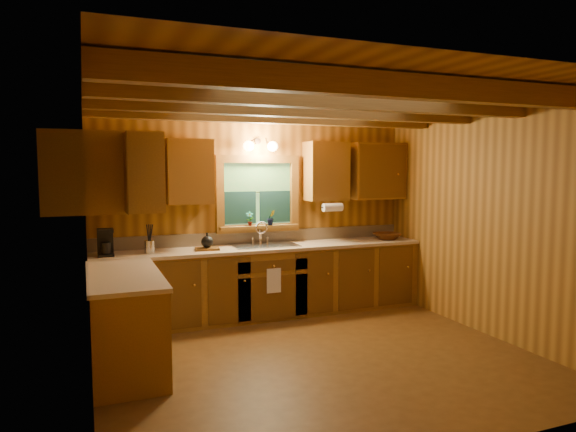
% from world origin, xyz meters
% --- Properties ---
extents(room, '(4.20, 4.20, 4.20)m').
position_xyz_m(room, '(0.00, 0.00, 1.30)').
color(room, '#573715').
rests_on(room, ground).
extents(ceiling_beams, '(4.20, 2.54, 0.18)m').
position_xyz_m(ceiling_beams, '(0.00, 0.00, 2.49)').
color(ceiling_beams, brown).
rests_on(ceiling_beams, room).
extents(base_cabinets, '(4.20, 2.22, 0.86)m').
position_xyz_m(base_cabinets, '(-0.49, 1.28, 0.43)').
color(base_cabinets, brown).
rests_on(base_cabinets, ground).
extents(countertop, '(4.20, 2.24, 0.04)m').
position_xyz_m(countertop, '(-0.48, 1.29, 0.88)').
color(countertop, tan).
rests_on(countertop, base_cabinets).
extents(backsplash, '(4.20, 0.02, 0.16)m').
position_xyz_m(backsplash, '(0.00, 1.89, 0.98)').
color(backsplash, tan).
rests_on(backsplash, room).
extents(dishwasher_panel, '(0.02, 0.60, 0.80)m').
position_xyz_m(dishwasher_panel, '(-1.47, 0.68, 0.43)').
color(dishwasher_panel, white).
rests_on(dishwasher_panel, base_cabinets).
extents(upper_cabinets, '(4.19, 1.77, 0.78)m').
position_xyz_m(upper_cabinets, '(-0.56, 1.42, 1.84)').
color(upper_cabinets, brown).
rests_on(upper_cabinets, room).
extents(window, '(1.12, 0.08, 1.00)m').
position_xyz_m(window, '(0.00, 1.87, 1.53)').
color(window, brown).
rests_on(window, room).
extents(window_sill, '(1.06, 0.14, 0.04)m').
position_xyz_m(window_sill, '(0.00, 1.82, 1.12)').
color(window_sill, brown).
rests_on(window_sill, room).
extents(wall_sconce, '(0.45, 0.21, 0.17)m').
position_xyz_m(wall_sconce, '(0.00, 1.75, 2.16)').
color(wall_sconce, black).
rests_on(wall_sconce, room).
extents(paper_towel_roll, '(0.27, 0.11, 0.11)m').
position_xyz_m(paper_towel_roll, '(0.92, 1.53, 1.37)').
color(paper_towel_roll, white).
rests_on(paper_towel_roll, upper_cabinets).
extents(dish_towel, '(0.18, 0.01, 0.30)m').
position_xyz_m(dish_towel, '(0.00, 1.26, 0.52)').
color(dish_towel, white).
rests_on(dish_towel, base_cabinets).
extents(sink, '(0.82, 0.48, 0.43)m').
position_xyz_m(sink, '(0.00, 1.60, 0.86)').
color(sink, silver).
rests_on(sink, countertop).
extents(coffee_maker, '(0.17, 0.22, 0.31)m').
position_xyz_m(coffee_maker, '(-1.90, 1.57, 1.05)').
color(coffee_maker, black).
rests_on(coffee_maker, countertop).
extents(utensil_crock, '(0.12, 0.12, 0.34)m').
position_xyz_m(utensil_crock, '(-1.43, 1.56, 0.98)').
color(utensil_crock, silver).
rests_on(utensil_crock, countertop).
extents(cutting_board, '(0.31, 0.24, 0.03)m').
position_xyz_m(cutting_board, '(-0.75, 1.56, 0.91)').
color(cutting_board, '#5C3813').
rests_on(cutting_board, countertop).
extents(teakettle, '(0.14, 0.14, 0.18)m').
position_xyz_m(teakettle, '(-0.75, 1.56, 1.00)').
color(teakettle, black).
rests_on(teakettle, cutting_board).
extents(wicker_basket, '(0.45, 0.45, 0.09)m').
position_xyz_m(wicker_basket, '(1.76, 1.54, 0.95)').
color(wicker_basket, '#48230C').
rests_on(wicker_basket, countertop).
extents(potted_plant_left, '(0.11, 0.08, 0.19)m').
position_xyz_m(potted_plant_left, '(-0.13, 1.80, 1.23)').
color(potted_plant_left, '#5C3813').
rests_on(potted_plant_left, window_sill).
extents(potted_plant_right, '(0.12, 0.11, 0.20)m').
position_xyz_m(potted_plant_right, '(0.15, 1.78, 1.24)').
color(potted_plant_right, '#5C3813').
rests_on(potted_plant_right, window_sill).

